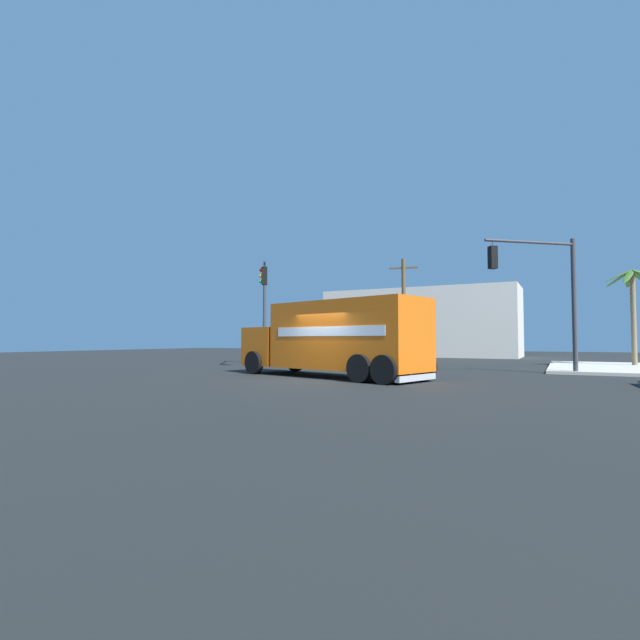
{
  "coord_description": "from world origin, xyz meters",
  "views": [
    {
      "loc": [
        8.21,
        -15.13,
        1.51
      ],
      "look_at": [
        -0.6,
        1.66,
        2.31
      ],
      "focal_mm": 26.08,
      "sensor_mm": 36.0,
      "label": 1
    }
  ],
  "objects": [
    {
      "name": "delivery_truck",
      "position": [
        0.02,
        1.74,
        1.57
      ],
      "size": [
        8.85,
        4.87,
        3.02
      ],
      "color": "orange",
      "rests_on": "ground"
    },
    {
      "name": "ground_plane",
      "position": [
        0.0,
        0.0,
        0.0
      ],
      "size": [
        100.0,
        100.0,
        0.0
      ],
      "primitive_type": "plane",
      "color": "black"
    },
    {
      "name": "traffic_light_primary",
      "position": [
        -7.33,
        7.43,
        3.88
      ],
      "size": [
        2.61,
        3.74,
        5.87
      ],
      "color": "#38383D",
      "rests_on": "ground"
    },
    {
      "name": "utility_pole",
      "position": [
        -2.6,
        19.28,
        4.0
      ],
      "size": [
        2.19,
        0.51,
        7.72
      ],
      "color": "brown",
      "rests_on": "ground"
    },
    {
      "name": "building_backdrop",
      "position": [
        -3.33,
        26.58,
        3.01
      ],
      "size": [
        16.89,
        6.0,
        6.02
      ],
      "primitive_type": "cube",
      "color": "beige",
      "rests_on": "ground"
    },
    {
      "name": "palm_tree_far",
      "position": [
        11.56,
        14.87,
        3.74
      ],
      "size": [
        2.62,
        2.66,
        5.19
      ],
      "color": "#7A6647",
      "rests_on": "sidewalk_corner_far"
    },
    {
      "name": "traffic_light_secondary",
      "position": [
        7.58,
        6.94,
        3.95
      ],
      "size": [
        3.4,
        2.9,
        5.78
      ],
      "color": "#38383D",
      "rests_on": "sidewalk_corner_far"
    }
  ]
}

